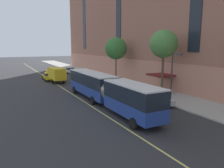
{
  "coord_description": "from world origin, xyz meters",
  "views": [
    {
      "loc": [
        -10.84,
        -21.19,
        6.96
      ],
      "look_at": [
        2.82,
        4.93,
        1.8
      ],
      "focal_mm": 35.0,
      "sensor_mm": 36.0,
      "label": 1
    }
  ],
  "objects_px": {
    "parked_car_white_2": "(70,70)",
    "parked_car_red_3": "(85,75)",
    "taxi_cab": "(48,76)",
    "fire_hydrant": "(141,91)",
    "box_truck": "(56,74)",
    "street_tree_far_uptown": "(116,48)",
    "city_bus": "(105,88)",
    "street_tree_mid_block": "(164,44)",
    "parked_car_silver_0": "(115,85)",
    "parked_car_silver_4": "(157,98)",
    "street_lamp": "(173,72)"
  },
  "relations": [
    {
      "from": "parked_car_white_2",
      "to": "parked_car_red_3",
      "type": "distance_m",
      "value": 10.4
    },
    {
      "from": "taxi_cab",
      "to": "fire_hydrant",
      "type": "relative_size",
      "value": 6.6
    },
    {
      "from": "fire_hydrant",
      "to": "box_truck",
      "type": "bearing_deg",
      "value": 115.94
    },
    {
      "from": "parked_car_red_3",
      "to": "street_tree_far_uptown",
      "type": "height_order",
      "value": "street_tree_far_uptown"
    },
    {
      "from": "city_bus",
      "to": "street_tree_mid_block",
      "type": "distance_m",
      "value": 10.8
    },
    {
      "from": "fire_hydrant",
      "to": "street_tree_far_uptown",
      "type": "bearing_deg",
      "value": 78.74
    },
    {
      "from": "box_truck",
      "to": "street_tree_far_uptown",
      "type": "distance_m",
      "value": 12.7
    },
    {
      "from": "parked_car_silver_0",
      "to": "parked_car_silver_4",
      "type": "xyz_separation_m",
      "value": [
        0.11,
        -10.23,
        0.0
      ]
    },
    {
      "from": "city_bus",
      "to": "taxi_cab",
      "type": "xyz_separation_m",
      "value": [
        -1.97,
        22.67,
        -1.24
      ]
    },
    {
      "from": "parked_car_silver_0",
      "to": "box_truck",
      "type": "height_order",
      "value": "box_truck"
    },
    {
      "from": "parked_car_white_2",
      "to": "city_bus",
      "type": "bearing_deg",
      "value": -99.51
    },
    {
      "from": "parked_car_red_3",
      "to": "street_tree_far_uptown",
      "type": "bearing_deg",
      "value": -59.14
    },
    {
      "from": "street_lamp",
      "to": "fire_hydrant",
      "type": "distance_m",
      "value": 7.19
    },
    {
      "from": "street_tree_mid_block",
      "to": "street_lamp",
      "type": "xyz_separation_m",
      "value": [
        -2.27,
        -4.54,
        -3.27
      ]
    },
    {
      "from": "taxi_cab",
      "to": "parked_car_red_3",
      "type": "bearing_deg",
      "value": -10.1
    },
    {
      "from": "taxi_cab",
      "to": "box_truck",
      "type": "bearing_deg",
      "value": -74.9
    },
    {
      "from": "city_bus",
      "to": "street_lamp",
      "type": "bearing_deg",
      "value": -26.58
    },
    {
      "from": "street_tree_mid_block",
      "to": "parked_car_silver_0",
      "type": "bearing_deg",
      "value": 121.89
    },
    {
      "from": "parked_car_silver_0",
      "to": "taxi_cab",
      "type": "relative_size",
      "value": 0.91
    },
    {
      "from": "parked_car_silver_0",
      "to": "parked_car_white_2",
      "type": "distance_m",
      "value": 24.31
    },
    {
      "from": "city_bus",
      "to": "parked_car_white_2",
      "type": "bearing_deg",
      "value": 80.49
    },
    {
      "from": "parked_car_red_3",
      "to": "parked_car_silver_0",
      "type": "bearing_deg",
      "value": -90.06
    },
    {
      "from": "parked_car_red_3",
      "to": "street_lamp",
      "type": "height_order",
      "value": "street_lamp"
    },
    {
      "from": "parked_car_silver_4",
      "to": "street_tree_far_uptown",
      "type": "height_order",
      "value": "street_tree_far_uptown"
    },
    {
      "from": "city_bus",
      "to": "fire_hydrant",
      "type": "bearing_deg",
      "value": 21.09
    },
    {
      "from": "street_tree_far_uptown",
      "to": "street_lamp",
      "type": "xyz_separation_m",
      "value": [
        -2.27,
        -18.21,
        -2.55
      ]
    },
    {
      "from": "parked_car_red_3",
      "to": "street_tree_mid_block",
      "type": "relative_size",
      "value": 0.51
    },
    {
      "from": "fire_hydrant",
      "to": "taxi_cab",
      "type": "bearing_deg",
      "value": 114.4
    },
    {
      "from": "city_bus",
      "to": "parked_car_red_3",
      "type": "height_order",
      "value": "city_bus"
    },
    {
      "from": "city_bus",
      "to": "parked_car_silver_0",
      "type": "distance_m",
      "value": 9.28
    },
    {
      "from": "box_truck",
      "to": "fire_hydrant",
      "type": "bearing_deg",
      "value": -64.06
    },
    {
      "from": "parked_car_silver_0",
      "to": "street_tree_mid_block",
      "type": "distance_m",
      "value": 9.98
    },
    {
      "from": "city_bus",
      "to": "taxi_cab",
      "type": "bearing_deg",
      "value": 94.97
    },
    {
      "from": "parked_car_silver_0",
      "to": "fire_hydrant",
      "type": "height_order",
      "value": "parked_car_silver_0"
    },
    {
      "from": "parked_car_white_2",
      "to": "street_tree_mid_block",
      "type": "xyz_separation_m",
      "value": [
        4.13,
        -30.81,
        6.4
      ]
    },
    {
      "from": "parked_car_silver_0",
      "to": "box_truck",
      "type": "distance_m",
      "value": 13.89
    },
    {
      "from": "street_tree_mid_block",
      "to": "street_lamp",
      "type": "height_order",
      "value": "street_tree_mid_block"
    },
    {
      "from": "parked_car_silver_0",
      "to": "taxi_cab",
      "type": "distance_m",
      "value": 16.92
    },
    {
      "from": "parked_car_silver_0",
      "to": "parked_car_white_2",
      "type": "bearing_deg",
      "value": 90.19
    },
    {
      "from": "street_tree_far_uptown",
      "to": "box_truck",
      "type": "bearing_deg",
      "value": 154.55
    },
    {
      "from": "parked_car_white_2",
      "to": "street_lamp",
      "type": "relative_size",
      "value": 0.72
    },
    {
      "from": "box_truck",
      "to": "street_tree_far_uptown",
      "type": "bearing_deg",
      "value": -25.45
    },
    {
      "from": "street_tree_far_uptown",
      "to": "fire_hydrant",
      "type": "bearing_deg",
      "value": -101.26
    },
    {
      "from": "taxi_cab",
      "to": "street_tree_mid_block",
      "type": "relative_size",
      "value": 0.53
    },
    {
      "from": "parked_car_white_2",
      "to": "parked_car_red_3",
      "type": "xyz_separation_m",
      "value": [
        0.1,
        -10.4,
        0.0
      ]
    },
    {
      "from": "taxi_cab",
      "to": "street_tree_mid_block",
      "type": "xyz_separation_m",
      "value": [
        11.42,
        -21.73,
        6.4
      ]
    },
    {
      "from": "parked_car_white_2",
      "to": "street_lamp",
      "type": "height_order",
      "value": "street_lamp"
    },
    {
      "from": "parked_car_silver_0",
      "to": "taxi_cab",
      "type": "bearing_deg",
      "value": 115.83
    },
    {
      "from": "city_bus",
      "to": "street_lamp",
      "type": "xyz_separation_m",
      "value": [
        7.18,
        -3.59,
        1.89
      ]
    },
    {
      "from": "city_bus",
      "to": "street_lamp",
      "type": "distance_m",
      "value": 8.24
    }
  ]
}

